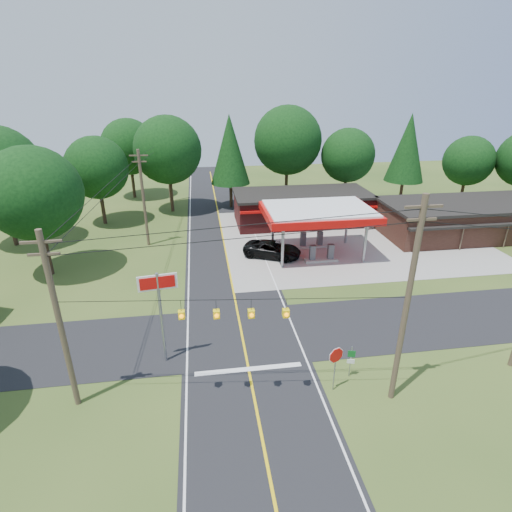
{
  "coord_description": "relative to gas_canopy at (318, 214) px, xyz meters",
  "views": [
    {
      "loc": [
        -2.35,
        -22.84,
        15.97
      ],
      "look_at": [
        2.0,
        7.0,
        2.8
      ],
      "focal_mm": 28.0,
      "sensor_mm": 36.0,
      "label": 1
    }
  ],
  "objects": [
    {
      "name": "main_highway",
      "position": [
        -9.0,
        -13.0,
        -4.26
      ],
      "size": [
        8.0,
        120.0,
        0.02
      ],
      "primitive_type": "cube",
      "color": "black",
      "rests_on": "ground"
    },
    {
      "name": "utility_pole_near_right",
      "position": [
        -1.5,
        -20.0,
        1.69
      ],
      "size": [
        1.8,
        0.3,
        11.5
      ],
      "color": "#473828",
      "rests_on": "ground"
    },
    {
      "name": "sedan_car",
      "position": [
        8.0,
        8.0,
        -3.56
      ],
      "size": [
        5.49,
        5.49,
        1.42
      ],
      "primitive_type": "imported",
      "rotation": [
        0.0,
        0.0,
        0.42
      ],
      "color": "silver",
      "rests_on": "ground"
    },
    {
      "name": "utility_pole_near_left",
      "position": [
        -18.5,
        -18.0,
        0.93
      ],
      "size": [
        1.8,
        0.3,
        10.0
      ],
      "color": "#473828",
      "rests_on": "ground"
    },
    {
      "name": "utility_pole_far_left",
      "position": [
        -17.0,
        5.0,
        0.93
      ],
      "size": [
        1.8,
        0.3,
        10.0
      ],
      "color": "#473828",
      "rests_on": "ground"
    },
    {
      "name": "gas_canopy",
      "position": [
        0.0,
        0.0,
        0.0
      ],
      "size": [
        10.6,
        7.4,
        4.88
      ],
      "color": "gray",
      "rests_on": "ground"
    },
    {
      "name": "octagonal_stop_sign",
      "position": [
        -4.5,
        -19.01,
        -2.09
      ],
      "size": [
        0.93,
        0.38,
        2.88
      ],
      "color": "gray",
      "rests_on": "ground"
    },
    {
      "name": "lane_center_yellow",
      "position": [
        -9.0,
        -13.0,
        -4.24
      ],
      "size": [
        0.15,
        110.0,
        0.0
      ],
      "primitive_type": "cube",
      "color": "yellow",
      "rests_on": "main_highway"
    },
    {
      "name": "big_stop_sign",
      "position": [
        -14.0,
        -15.01,
        0.16
      ],
      "size": [
        2.24,
        0.42,
        6.07
      ],
      "color": "gray",
      "rests_on": "ground"
    },
    {
      "name": "suv_car",
      "position": [
        -4.5,
        -0.06,
        -3.48
      ],
      "size": [
        7.51,
        7.51,
        1.57
      ],
      "primitive_type": "imported",
      "rotation": [
        0.0,
        0.0,
        1.13
      ],
      "color": "black",
      "rests_on": "ground"
    },
    {
      "name": "utility_pole_north",
      "position": [
        -15.5,
        22.0,
        0.48
      ],
      "size": [
        0.3,
        0.3,
        9.5
      ],
      "color": "#473828",
      "rests_on": "ground"
    },
    {
      "name": "route_sign_post",
      "position": [
        -3.2,
        -18.06,
        -3.01
      ],
      "size": [
        0.43,
        0.14,
        2.12
      ],
      "color": "gray",
      "rests_on": "ground"
    },
    {
      "name": "strip_building",
      "position": [
        19.0,
        2.98,
        -2.35
      ],
      "size": [
        20.4,
        8.75,
        3.8
      ],
      "color": "black",
      "rests_on": "ground"
    },
    {
      "name": "convenience_store",
      "position": [
        1.0,
        9.98,
        -2.35
      ],
      "size": [
        16.4,
        7.55,
        3.8
      ],
      "color": "#4E1617",
      "rests_on": "ground"
    },
    {
      "name": "overhead_beacons",
      "position": [
        -10.0,
        -19.0,
        1.95
      ],
      "size": [
        17.04,
        2.04,
        1.03
      ],
      "color": "black",
      "rests_on": "ground"
    },
    {
      "name": "ground",
      "position": [
        -9.0,
        -13.0,
        -4.27
      ],
      "size": [
        120.0,
        120.0,
        0.0
      ],
      "primitive_type": "plane",
      "color": "#314B1A",
      "rests_on": "ground"
    },
    {
      "name": "treeline_backdrop",
      "position": [
        -8.18,
        11.01,
        3.22
      ],
      "size": [
        70.27,
        51.59,
        13.3
      ],
      "color": "#332316",
      "rests_on": "ground"
    },
    {
      "name": "cross_road",
      "position": [
        -9.0,
        -13.0,
        -4.25
      ],
      "size": [
        70.0,
        7.0,
        0.02
      ],
      "primitive_type": "cube",
      "color": "black",
      "rests_on": "ground"
    }
  ]
}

